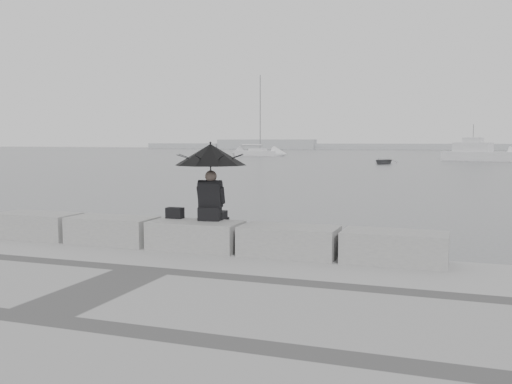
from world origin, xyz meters
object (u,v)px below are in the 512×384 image
at_px(seated_person, 210,162).
at_px(dinghy, 383,161).
at_px(motor_cruiser, 480,153).
at_px(sailboat_left, 258,153).

bearing_deg(seated_person, dinghy, 84.50).
xyz_separation_m(seated_person, dinghy, (-3.33, 51.49, -1.72)).
bearing_deg(motor_cruiser, dinghy, -108.28).
distance_m(sailboat_left, motor_cruiser, 35.23).
distance_m(sailboat_left, dinghy, 34.68).
bearing_deg(dinghy, sailboat_left, 141.68).
xyz_separation_m(seated_person, motor_cruiser, (6.49, 64.80, -1.13)).
xyz_separation_m(sailboat_left, dinghy, (23.07, -25.89, -0.23)).
distance_m(seated_person, sailboat_left, 81.78).
relative_size(seated_person, sailboat_left, 0.11).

